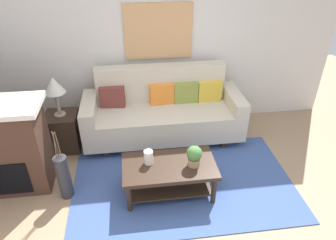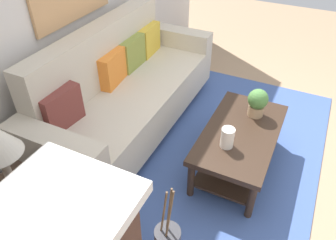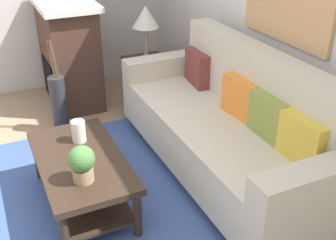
{
  "view_description": "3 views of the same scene",
  "coord_description": "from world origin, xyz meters",
  "px_view_note": "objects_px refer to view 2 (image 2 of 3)",
  "views": [
    {
      "loc": [
        -0.58,
        -2.38,
        2.79
      ],
      "look_at": [
        -0.13,
        0.99,
        0.66
      ],
      "focal_mm": 33.04,
      "sensor_mm": 36.0,
      "label": 1
    },
    {
      "loc": [
        -2.39,
        0.01,
        2.22
      ],
      "look_at": [
        -0.37,
        1.0,
        0.46
      ],
      "focal_mm": 34.85,
      "sensor_mm": 36.0,
      "label": 2
    },
    {
      "loc": [
        2.39,
        -0.12,
        2.11
      ],
      "look_at": [
        -0.32,
        1.15,
        0.51
      ],
      "focal_mm": 44.84,
      "sensor_mm": 36.0,
      "label": 3
    }
  ],
  "objects_px": {
    "throw_pillow_orange": "(112,69)",
    "coffee_table": "(240,141)",
    "throw_pillow_maroon": "(62,108)",
    "side_table": "(28,218)",
    "throw_pillow_olive": "(132,53)",
    "tabletop_vase": "(227,138)",
    "throw_pillow_mustard": "(149,40)",
    "couch": "(126,93)",
    "potted_plant_tabletop": "(257,102)"
  },
  "relations": [
    {
      "from": "throw_pillow_mustard",
      "to": "potted_plant_tabletop",
      "type": "relative_size",
      "value": 1.37
    },
    {
      "from": "side_table",
      "to": "potted_plant_tabletop",
      "type": "bearing_deg",
      "value": -34.46
    },
    {
      "from": "throw_pillow_olive",
      "to": "throw_pillow_mustard",
      "type": "bearing_deg",
      "value": 0.0
    },
    {
      "from": "throw_pillow_maroon",
      "to": "tabletop_vase",
      "type": "bearing_deg",
      "value": -71.35
    },
    {
      "from": "couch",
      "to": "potted_plant_tabletop",
      "type": "distance_m",
      "value": 1.27
    },
    {
      "from": "couch",
      "to": "throw_pillow_olive",
      "type": "xyz_separation_m",
      "value": [
        0.37,
        0.13,
        0.25
      ]
    },
    {
      "from": "throw_pillow_mustard",
      "to": "side_table",
      "type": "xyz_separation_m",
      "value": [
        -2.19,
        -0.22,
        -0.4
      ]
    },
    {
      "from": "throw_pillow_orange",
      "to": "throw_pillow_mustard",
      "type": "xyz_separation_m",
      "value": [
        0.73,
        0.0,
        0.0
      ]
    },
    {
      "from": "throw_pillow_orange",
      "to": "coffee_table",
      "type": "xyz_separation_m",
      "value": [
        -0.07,
        -1.33,
        -0.37
      ]
    },
    {
      "from": "throw_pillow_maroon",
      "to": "throw_pillow_orange",
      "type": "distance_m",
      "value": 0.73
    },
    {
      "from": "coffee_table",
      "to": "tabletop_vase",
      "type": "xyz_separation_m",
      "value": [
        -0.24,
        0.06,
        0.2
      ]
    },
    {
      "from": "tabletop_vase",
      "to": "throw_pillow_olive",
      "type": "bearing_deg",
      "value": 62.23
    },
    {
      "from": "throw_pillow_mustard",
      "to": "side_table",
      "type": "bearing_deg",
      "value": -174.22
    },
    {
      "from": "couch",
      "to": "side_table",
      "type": "height_order",
      "value": "couch"
    },
    {
      "from": "throw_pillow_mustard",
      "to": "potted_plant_tabletop",
      "type": "bearing_deg",
      "value": -110.55
    },
    {
      "from": "couch",
      "to": "throw_pillow_olive",
      "type": "bearing_deg",
      "value": 18.89
    },
    {
      "from": "throw_pillow_maroon",
      "to": "throw_pillow_olive",
      "type": "bearing_deg",
      "value": 0.0
    },
    {
      "from": "throw_pillow_orange",
      "to": "coffee_table",
      "type": "relative_size",
      "value": 0.33
    },
    {
      "from": "couch",
      "to": "side_table",
      "type": "relative_size",
      "value": 4.15
    },
    {
      "from": "throw_pillow_orange",
      "to": "throw_pillow_olive",
      "type": "bearing_deg",
      "value": 0.0
    },
    {
      "from": "throw_pillow_olive",
      "to": "throw_pillow_mustard",
      "type": "xyz_separation_m",
      "value": [
        0.37,
        0.0,
        0.0
      ]
    },
    {
      "from": "potted_plant_tabletop",
      "to": "throw_pillow_mustard",
      "type": "bearing_deg",
      "value": 69.45
    },
    {
      "from": "tabletop_vase",
      "to": "couch",
      "type": "bearing_deg",
      "value": 75.18
    },
    {
      "from": "coffee_table",
      "to": "potted_plant_tabletop",
      "type": "distance_m",
      "value": 0.38
    },
    {
      "from": "throw_pillow_olive",
      "to": "tabletop_vase",
      "type": "xyz_separation_m",
      "value": [
        -0.67,
        -1.27,
        -0.16
      ]
    },
    {
      "from": "couch",
      "to": "potted_plant_tabletop",
      "type": "relative_size",
      "value": 8.87
    },
    {
      "from": "throw_pillow_orange",
      "to": "tabletop_vase",
      "type": "bearing_deg",
      "value": -103.42
    },
    {
      "from": "throw_pillow_mustard",
      "to": "tabletop_vase",
      "type": "distance_m",
      "value": 1.64
    },
    {
      "from": "throw_pillow_mustard",
      "to": "coffee_table",
      "type": "distance_m",
      "value": 1.59
    },
    {
      "from": "throw_pillow_olive",
      "to": "potted_plant_tabletop",
      "type": "distance_m",
      "value": 1.39
    },
    {
      "from": "potted_plant_tabletop",
      "to": "side_table",
      "type": "xyz_separation_m",
      "value": [
        -1.68,
        1.15,
        -0.29
      ]
    },
    {
      "from": "throw_pillow_orange",
      "to": "throw_pillow_mustard",
      "type": "height_order",
      "value": "same"
    },
    {
      "from": "throw_pillow_orange",
      "to": "throw_pillow_mustard",
      "type": "distance_m",
      "value": 0.73
    },
    {
      "from": "throw_pillow_orange",
      "to": "coffee_table",
      "type": "bearing_deg",
      "value": -92.86
    },
    {
      "from": "throw_pillow_mustard",
      "to": "side_table",
      "type": "distance_m",
      "value": 2.24
    },
    {
      "from": "coffee_table",
      "to": "side_table",
      "type": "bearing_deg",
      "value": 141.62
    },
    {
      "from": "throw_pillow_maroon",
      "to": "coffee_table",
      "type": "relative_size",
      "value": 0.33
    },
    {
      "from": "couch",
      "to": "throw_pillow_maroon",
      "type": "xyz_separation_m",
      "value": [
        -0.73,
        0.13,
        0.25
      ]
    },
    {
      "from": "couch",
      "to": "coffee_table",
      "type": "bearing_deg",
      "value": -93.16
    },
    {
      "from": "throw_pillow_maroon",
      "to": "coffee_table",
      "type": "xyz_separation_m",
      "value": [
        0.66,
        -1.33,
        -0.37
      ]
    },
    {
      "from": "throw_pillow_orange",
      "to": "side_table",
      "type": "bearing_deg",
      "value": -171.37
    },
    {
      "from": "throw_pillow_maroon",
      "to": "throw_pillow_orange",
      "type": "xyz_separation_m",
      "value": [
        0.73,
        0.0,
        0.0
      ]
    },
    {
      "from": "throw_pillow_maroon",
      "to": "potted_plant_tabletop",
      "type": "bearing_deg",
      "value": -55.41
    },
    {
      "from": "tabletop_vase",
      "to": "potted_plant_tabletop",
      "type": "relative_size",
      "value": 0.66
    },
    {
      "from": "throw_pillow_olive",
      "to": "tabletop_vase",
      "type": "distance_m",
      "value": 1.44
    },
    {
      "from": "throw_pillow_olive",
      "to": "tabletop_vase",
      "type": "relative_size",
      "value": 2.07
    },
    {
      "from": "couch",
      "to": "throw_pillow_olive",
      "type": "distance_m",
      "value": 0.46
    },
    {
      "from": "throw_pillow_maroon",
      "to": "throw_pillow_orange",
      "type": "height_order",
      "value": "same"
    },
    {
      "from": "throw_pillow_mustard",
      "to": "potted_plant_tabletop",
      "type": "height_order",
      "value": "throw_pillow_mustard"
    },
    {
      "from": "throw_pillow_maroon",
      "to": "side_table",
      "type": "distance_m",
      "value": 0.86
    }
  ]
}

